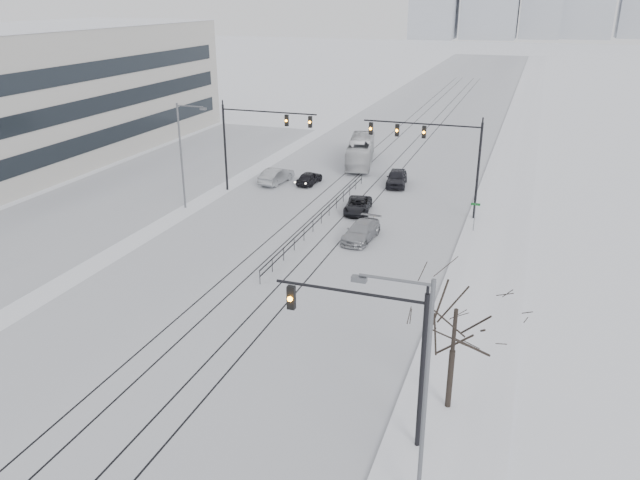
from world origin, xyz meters
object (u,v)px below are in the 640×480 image
(traffic_mast_near, at_px, (382,344))
(sedan_sb_outer, at_px, (276,176))
(sedan_nb_front, at_px, (358,205))
(sedan_nb_right, at_px, (361,231))
(sedan_nb_far, at_px, (397,178))
(box_truck, at_px, (361,151))
(sedan_sb_inner, at_px, (309,178))
(bare_tree, at_px, (455,320))

(traffic_mast_near, bearing_deg, sedan_sb_outer, 119.18)
(sedan_nb_front, bearing_deg, sedan_sb_outer, 141.64)
(sedan_sb_outer, distance_m, sedan_nb_right, 16.87)
(sedan_nb_far, bearing_deg, traffic_mast_near, -86.18)
(sedan_sb_outer, relative_size, sedan_nb_right, 0.98)
(box_truck, bearing_deg, sedan_sb_inner, 62.13)
(traffic_mast_near, height_order, sedan_nb_right, traffic_mast_near)
(sedan_nb_front, distance_m, sedan_nb_right, 6.41)
(sedan_nb_far, bearing_deg, bare_tree, -81.32)
(sedan_sb_inner, xyz_separation_m, sedan_sb_outer, (-3.16, -0.72, 0.13))
(sedan_sb_outer, relative_size, sedan_nb_far, 1.01)
(sedan_sb_inner, distance_m, sedan_nb_far, 8.45)
(sedan_sb_outer, distance_m, sedan_nb_far, 11.69)
(sedan_sb_inner, xyz_separation_m, sedan_nb_right, (8.76, -12.66, 0.05))
(sedan_nb_front, relative_size, sedan_nb_far, 0.96)
(traffic_mast_near, distance_m, sedan_nb_far, 37.49)
(bare_tree, distance_m, sedan_sb_inner, 36.26)
(bare_tree, relative_size, box_truck, 0.59)
(sedan_nb_far, distance_m, box_truck, 8.65)
(sedan_nb_right, bearing_deg, sedan_nb_far, 97.35)
(bare_tree, distance_m, sedan_nb_far, 35.16)
(traffic_mast_near, relative_size, sedan_nb_right, 1.49)
(sedan_nb_front, xyz_separation_m, sedan_nb_right, (1.99, -6.09, 0.07))
(sedan_sb_outer, height_order, sedan_nb_right, sedan_sb_outer)
(sedan_sb_inner, distance_m, sedan_nb_front, 9.44)
(traffic_mast_near, xyz_separation_m, sedan_nb_far, (-7.43, 36.55, -3.78))
(bare_tree, xyz_separation_m, sedan_nb_far, (-9.84, 33.55, -3.71))
(bare_tree, xyz_separation_m, box_truck, (-15.34, 40.20, -3.05))
(sedan_nb_front, xyz_separation_m, sedan_nb_far, (1.36, 8.86, 0.17))
(box_truck, bearing_deg, bare_tree, 99.44)
(sedan_nb_right, relative_size, sedan_nb_far, 1.02)
(sedan_nb_right, bearing_deg, sedan_nb_front, 113.02)
(sedan_nb_right, xyz_separation_m, box_truck, (-6.13, 21.60, 0.76))
(traffic_mast_near, distance_m, sedan_sb_outer, 38.60)
(sedan_sb_inner, distance_m, box_truck, 9.35)
(sedan_sb_inner, height_order, sedan_nb_far, sedan_nb_far)
(traffic_mast_near, xyz_separation_m, box_truck, (-12.93, 43.20, -3.12))
(sedan_sb_inner, bearing_deg, sedan_nb_front, 139.92)
(bare_tree, bearing_deg, sedan_nb_right, 116.34)
(sedan_sb_outer, xyz_separation_m, sedan_nb_far, (11.29, 3.01, 0.02))
(bare_tree, relative_size, sedan_sb_inner, 1.64)
(traffic_mast_near, xyz_separation_m, sedan_sb_inner, (-15.56, 34.26, -3.93))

